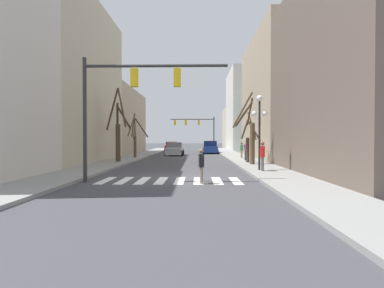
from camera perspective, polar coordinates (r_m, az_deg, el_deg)
name	(u,v)px	position (r m, az deg, el deg)	size (l,w,h in m)	color
ground_plane	(173,177)	(15.79, -3.72, -6.37)	(240.00, 240.00, 0.00)	#424247
sidewalk_left	(67,176)	(17.17, -22.67, -5.60)	(2.73, 90.00, 0.15)	gray
sidewalk_right	(279,176)	(16.29, 16.30, -5.91)	(2.73, 90.00, 0.15)	gray
building_row_left	(71,93)	(28.95, -22.07, 9.01)	(6.00, 37.63, 13.92)	beige
building_row_right	(265,109)	(39.57, 13.77, 6.45)	(6.00, 58.74, 13.97)	#66564C
crosswalk_stripes	(170,181)	(14.61, -4.12, -6.96)	(6.75, 2.60, 0.01)	white
traffic_signal_near	(127,91)	(14.42, -12.24, 9.75)	(6.74, 0.28, 5.81)	#2D2D2D
traffic_signal_far	(197,126)	(48.89, 0.98, 3.54)	(7.17, 0.28, 5.62)	#2D2D2D
street_lamp_right_corner	(259,117)	(18.42, 12.73, 4.99)	(0.95, 0.36, 4.48)	black
car_at_intersection	(172,147)	(49.68, -3.89, -0.50)	(2.15, 4.26, 1.55)	red
car_parked_right_mid	(175,149)	(36.16, -3.34, -1.02)	(2.14, 4.83, 1.60)	gray
car_parked_right_far	(210,148)	(41.51, 3.45, -0.68)	(2.13, 4.60, 1.74)	navy
pedestrian_near_right_corner	(201,163)	(13.49, 1.78, -3.64)	(0.25, 0.68, 1.58)	#7A705B
pedestrian_on_right_sidewalk	(242,149)	(29.66, 9.43, -0.88)	(0.25, 0.67, 1.54)	#7A705B
pedestrian_crossing_street	(246,149)	(26.56, 10.33, -0.87)	(0.61, 0.56, 1.72)	#282D47
pedestrian_waiting_at_curb	(262,154)	(17.94, 13.27, -1.78)	(0.25, 0.74, 1.71)	#4C4C51
street_tree_left_far	(135,137)	(30.93, -10.75, 1.39)	(1.88, 3.34, 4.50)	brown
street_tree_right_mid	(118,131)	(25.68, -13.89, 2.51)	(2.23, 2.84, 6.11)	#473828
street_tree_left_mid	(250,135)	(22.63, 11.04, 1.77)	(1.59, 1.80, 5.36)	brown
street_tree_left_near	(249,141)	(24.09, 10.75, 0.55)	(1.60, 1.62, 4.01)	#473828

